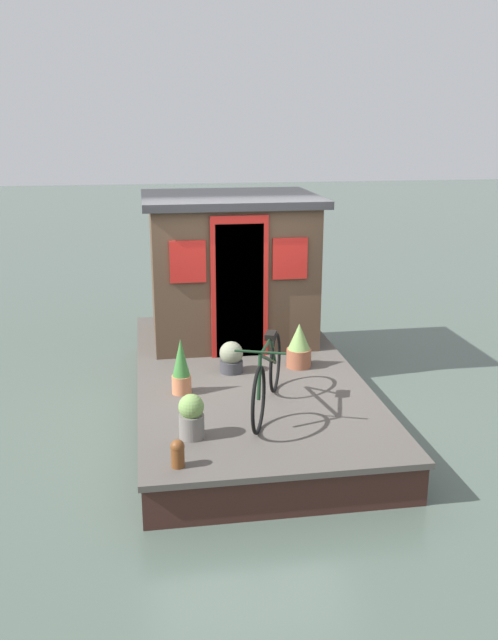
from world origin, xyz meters
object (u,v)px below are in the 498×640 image
at_px(houseboat_cabin, 230,267).
at_px(potted_plant_succulent, 231,357).
at_px(bicycle, 267,376).
at_px(potted_plant_basil, 181,368).
at_px(potted_plant_ivy, 191,416).
at_px(mooring_bollard, 178,452).
at_px(potted_plant_rosemary, 299,346).

distance_m(houseboat_cabin, potted_plant_succulent, 1.65).
bearing_deg(houseboat_cabin, bicycle, -179.09).
height_order(potted_plant_basil, potted_plant_ivy, potted_plant_basil).
relative_size(houseboat_cabin, mooring_bollard, 9.07).
distance_m(houseboat_cabin, mooring_bollard, 3.88).
bearing_deg(bicycle, potted_plant_ivy, 122.21).
height_order(potted_plant_rosemary, potted_plant_ivy, potted_plant_rosemary).
height_order(houseboat_cabin, potted_plant_rosemary, houseboat_cabin).
xyz_separation_m(potted_plant_ivy, mooring_bollard, (-0.56, 0.16, -0.08)).
relative_size(bicycle, potted_plant_rosemary, 2.98).
bearing_deg(potted_plant_rosemary, mooring_bollard, 144.95).
height_order(houseboat_cabin, potted_plant_ivy, houseboat_cabin).
bearing_deg(potted_plant_rosemary, potted_plant_ivy, 140.24).
distance_m(houseboat_cabin, potted_plant_basil, 2.26).
bearing_deg(potted_plant_succulent, potted_plant_ivy, 160.24).
relative_size(bicycle, mooring_bollard, 6.42).
distance_m(bicycle, mooring_bollard, 1.48).
height_order(bicycle, potted_plant_ivy, bicycle).
bearing_deg(houseboat_cabin, mooring_bollard, 165.45).
height_order(bicycle, potted_plant_rosemary, bicycle).
bearing_deg(potted_plant_basil, potted_plant_succulent, -48.18).
height_order(potted_plant_basil, potted_plant_succulent, potted_plant_basil).
bearing_deg(potted_plant_ivy, houseboat_cabin, -14.20).
bearing_deg(potted_plant_succulent, houseboat_cabin, -7.31).
distance_m(potted_plant_succulent, mooring_bollard, 2.36).
xyz_separation_m(potted_plant_rosemary, potted_plant_ivy, (-1.73, 1.44, -0.04)).
xyz_separation_m(potted_plant_basil, potted_plant_ivy, (-1.12, -0.03, -0.08)).
height_order(potted_plant_rosemary, potted_plant_basil, potted_plant_basil).
distance_m(potted_plant_rosemary, potted_plant_succulent, 0.84).
bearing_deg(potted_plant_basil, mooring_bollard, 175.30).
bearing_deg(bicycle, potted_plant_succulent, 10.96).
bearing_deg(potted_plant_basil, houseboat_cabin, -22.21).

